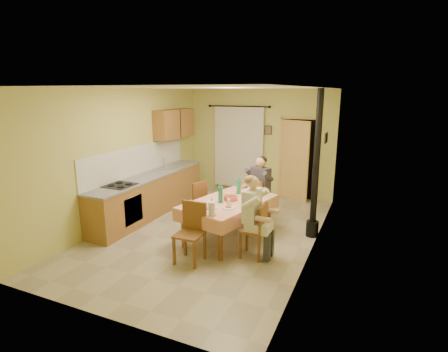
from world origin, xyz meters
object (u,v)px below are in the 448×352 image
at_px(chair_far, 259,208).
at_px(chair_near, 190,245).
at_px(stove_flue, 315,185).
at_px(man_right, 254,207).
at_px(chair_right, 254,241).
at_px(man_far, 260,182).
at_px(dining_table, 229,220).
at_px(chair_left, 205,214).

xyz_separation_m(chair_far, chair_near, (-0.45, -2.21, 0.00)).
bearing_deg(stove_flue, man_right, -120.75).
height_order(chair_right, man_right, man_right).
bearing_deg(man_right, man_far, 15.24).
bearing_deg(chair_far, man_right, -56.02).
distance_m(dining_table, chair_near, 1.12).
relative_size(dining_table, man_far, 1.48).
bearing_deg(chair_right, chair_left, 58.09).
xyz_separation_m(dining_table, chair_right, (0.68, -0.51, -0.09)).
distance_m(chair_near, chair_right, 1.07).
distance_m(chair_right, stove_flue, 1.67).
relative_size(dining_table, chair_near, 2.08).
distance_m(chair_left, man_far, 1.33).
distance_m(dining_table, man_right, 0.97).
height_order(chair_right, stove_flue, stove_flue).
distance_m(chair_near, stove_flue, 2.61).
relative_size(chair_far, chair_near, 0.96).
bearing_deg(stove_flue, chair_left, -168.09).
height_order(dining_table, chair_left, chair_left).
height_order(dining_table, man_far, man_far).
relative_size(chair_near, stove_flue, 0.35).
height_order(chair_near, chair_right, chair_near).
xyz_separation_m(chair_left, man_far, (0.89, 0.79, 0.59)).
distance_m(man_right, stove_flue, 1.51).
xyz_separation_m(man_far, stove_flue, (1.20, -0.35, 0.15)).
distance_m(dining_table, stove_flue, 1.75).
bearing_deg(chair_far, stove_flue, 3.18).
height_order(man_far, stove_flue, stove_flue).
height_order(dining_table, chair_right, chair_right).
bearing_deg(dining_table, man_far, 92.27).
relative_size(chair_near, chair_right, 1.05).
xyz_separation_m(chair_near, chair_left, (-0.44, 1.43, -0.00)).
relative_size(chair_left, stove_flue, 0.34).
xyz_separation_m(dining_table, man_right, (0.66, -0.51, 0.50)).
distance_m(chair_near, man_far, 2.35).
bearing_deg(dining_table, chair_right, -23.30).
xyz_separation_m(man_far, man_right, (0.43, -1.64, 0.00)).
relative_size(dining_table, chair_left, 2.19).
xyz_separation_m(chair_right, chair_left, (-1.34, 0.85, -0.00)).
height_order(chair_far, man_far, man_far).
bearing_deg(stove_flue, chair_right, -120.33).
bearing_deg(chair_far, chair_left, -119.77).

